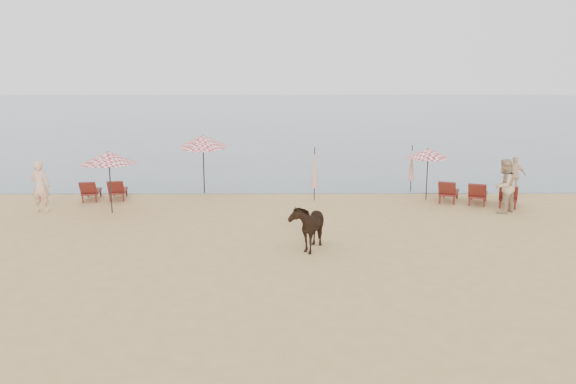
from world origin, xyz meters
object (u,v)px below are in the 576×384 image
(umbrella_closed_right, at_px, (412,163))
(beachgoer_left, at_px, (40,186))
(umbrella_open_right, at_px, (428,153))
(beachgoer_right_a, at_px, (504,186))
(lounger_cluster_left, at_px, (104,190))
(lounger_cluster_right, at_px, (478,193))
(umbrella_open_left_a, at_px, (109,158))
(umbrella_closed_left, at_px, (315,168))
(beachgoer_right_b, at_px, (515,175))
(umbrella_open_left_b, at_px, (203,141))
(cow, at_px, (308,225))

(umbrella_closed_right, height_order, beachgoer_left, umbrella_closed_right)
(umbrella_open_right, distance_m, beachgoer_right_a, 3.24)
(lounger_cluster_left, distance_m, lounger_cluster_right, 14.72)
(umbrella_open_left_a, relative_size, umbrella_closed_right, 1.12)
(umbrella_open_right, relative_size, umbrella_closed_left, 0.99)
(umbrella_open_left_a, xyz_separation_m, umbrella_closed_right, (11.74, 3.83, -0.79))
(beachgoer_right_b, bearing_deg, beachgoer_left, 9.74)
(umbrella_open_left_b, relative_size, beachgoer_left, 1.35)
(umbrella_open_left_a, relative_size, beachgoer_right_b, 1.43)
(umbrella_closed_right, relative_size, cow, 1.24)
(umbrella_open_left_a, bearing_deg, umbrella_open_right, 9.95)
(lounger_cluster_left, xyz_separation_m, umbrella_open_left_b, (3.82, 1.32, 1.82))
(lounger_cluster_left, bearing_deg, umbrella_open_right, -9.58)
(umbrella_open_left_a, height_order, umbrella_open_left_b, umbrella_open_left_b)
(umbrella_open_left_a, xyz_separation_m, umbrella_open_right, (11.97, 2.06, -0.12))
(lounger_cluster_left, bearing_deg, umbrella_open_left_b, 9.78)
(umbrella_open_left_b, distance_m, beachgoer_right_a, 11.93)
(umbrella_open_left_b, relative_size, umbrella_open_right, 1.22)
(cow, height_order, beachgoer_right_a, beachgoer_right_a)
(umbrella_open_left_b, bearing_deg, beachgoer_left, -152.50)
(lounger_cluster_left, height_order, beachgoer_right_b, beachgoer_right_b)
(umbrella_open_left_a, relative_size, umbrella_open_right, 1.07)
(umbrella_open_left_a, xyz_separation_m, cow, (6.95, -4.41, -1.34))
(umbrella_open_right, relative_size, beachgoer_left, 1.11)
(umbrella_open_left_b, bearing_deg, umbrella_open_left_a, -133.32)
(cow, height_order, beachgoer_right_b, beachgoer_right_b)
(beachgoer_left, bearing_deg, beachgoer_right_b, -169.48)
(umbrella_open_left_a, bearing_deg, umbrella_closed_left, 15.36)
(umbrella_open_right, bearing_deg, umbrella_closed_left, -168.57)
(umbrella_closed_left, relative_size, beachgoer_left, 1.12)
(beachgoer_right_b, bearing_deg, cow, 40.62)
(beachgoer_right_a, height_order, beachgoer_right_b, beachgoer_right_a)
(lounger_cluster_left, height_order, beachgoer_right_a, beachgoer_right_a)
(lounger_cluster_left, bearing_deg, beachgoer_right_b, -5.29)
(beachgoer_right_a, bearing_deg, beachgoer_left, -40.99)
(umbrella_closed_left, bearing_deg, cow, -94.69)
(umbrella_open_right, bearing_deg, lounger_cluster_right, -12.90)
(umbrella_closed_right, distance_m, beachgoer_left, 14.81)
(lounger_cluster_right, relative_size, beachgoer_right_b, 2.08)
(cow, bearing_deg, lounger_cluster_right, 57.48)
(beachgoer_right_a, bearing_deg, beachgoer_right_b, -157.76)
(umbrella_open_right, height_order, beachgoer_right_a, umbrella_open_right)
(beachgoer_right_b, bearing_deg, lounger_cluster_left, 4.12)
(umbrella_closed_right, height_order, beachgoer_right_b, umbrella_closed_right)
(lounger_cluster_left, relative_size, lounger_cluster_right, 0.58)
(umbrella_closed_right, height_order, beachgoer_right_a, umbrella_closed_right)
(lounger_cluster_left, bearing_deg, umbrella_closed_right, -1.60)
(lounger_cluster_left, distance_m, cow, 10.25)
(cow, bearing_deg, lounger_cluster_left, 158.03)
(lounger_cluster_right, distance_m, umbrella_open_right, 2.45)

